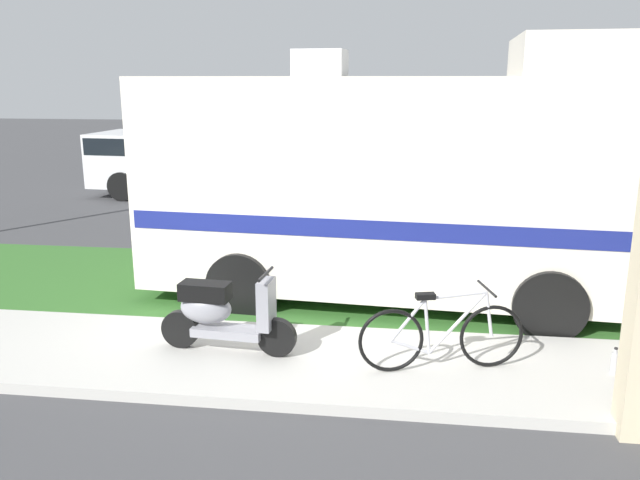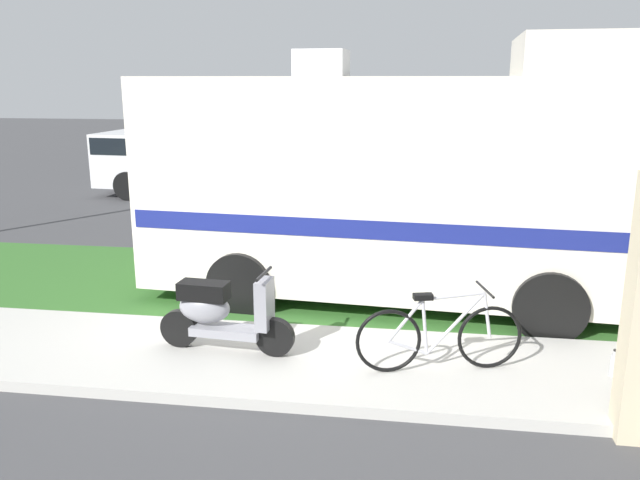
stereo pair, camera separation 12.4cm
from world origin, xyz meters
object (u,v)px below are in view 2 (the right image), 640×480
at_px(bottle_green, 614,365).
at_px(scooter, 221,312).
at_px(pickup_truck_near, 535,187).
at_px(motorhome_rv, 399,180).
at_px(pickup_truck_far, 182,162).
at_px(bicycle, 440,336).

bearing_deg(bottle_green, scooter, 179.49).
distance_m(scooter, pickup_truck_near, 8.38).
bearing_deg(motorhome_rv, bottle_green, -46.83).
relative_size(pickup_truck_near, pickup_truck_far, 1.01).
bearing_deg(pickup_truck_far, pickup_truck_near, -19.61).
xyz_separation_m(motorhome_rv, bottle_green, (2.34, -2.50, -1.50)).
distance_m(scooter, bicycle, 2.44).
height_order(motorhome_rv, bicycle, motorhome_rv).
height_order(pickup_truck_far, bottle_green, pickup_truck_far).
relative_size(motorhome_rv, bicycle, 3.96).
bearing_deg(bicycle, pickup_truck_far, 122.73).
bearing_deg(scooter, pickup_truck_near, 56.84).
distance_m(motorhome_rv, bottle_green, 3.74).
relative_size(motorhome_rv, scooter, 4.34).
bearing_deg(bottle_green, pickup_truck_near, 87.21).
xyz_separation_m(motorhome_rv, scooter, (-1.89, -2.46, -1.17)).
xyz_separation_m(motorhome_rv, pickup_truck_far, (-6.07, 7.67, -0.83)).
bearing_deg(scooter, motorhome_rv, 52.40).
relative_size(bicycle, bottle_green, 5.89).
xyz_separation_m(scooter, bottle_green, (4.23, -0.04, -0.33)).
distance_m(scooter, bottle_green, 4.25).
height_order(scooter, bottle_green, scooter).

